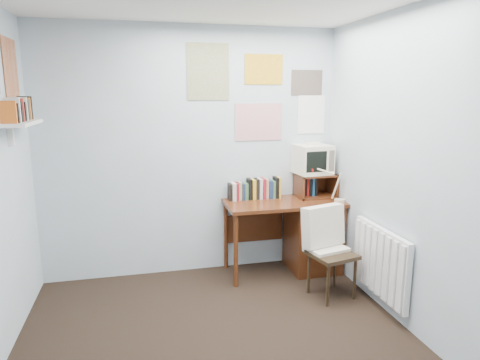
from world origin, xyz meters
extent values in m
cube|color=#A3B2BA|center=(0.00, 1.75, 1.25)|extent=(3.00, 0.02, 2.50)
cube|color=#A3B2BA|center=(1.50, 0.00, 1.25)|extent=(0.02, 3.50, 2.50)
cube|color=#552813|center=(0.90, 1.48, 0.74)|extent=(1.20, 0.55, 0.03)
cube|color=#552813|center=(1.23, 1.48, 0.36)|extent=(0.50, 0.50, 0.72)
cylinder|color=#552813|center=(0.34, 1.24, 0.36)|extent=(0.04, 0.04, 0.72)
cylinder|color=#552813|center=(0.34, 1.71, 0.36)|extent=(0.04, 0.04, 0.72)
cube|color=#552813|center=(0.65, 1.73, 0.42)|extent=(0.64, 0.02, 0.30)
cube|color=black|center=(1.15, 0.84, 0.40)|extent=(0.49, 0.48, 0.80)
cube|color=#AA0C0B|center=(1.44, 1.32, 0.95)|extent=(0.30, 0.27, 0.38)
cube|color=#552813|center=(1.29, 1.59, 0.89)|extent=(0.40, 0.30, 0.25)
cube|color=beige|center=(1.26, 1.61, 1.18)|extent=(0.38, 0.35, 0.33)
cube|color=#552813|center=(0.66, 1.66, 0.87)|extent=(0.60, 0.14, 0.22)
cube|color=white|center=(1.46, 0.55, 0.42)|extent=(0.09, 0.80, 0.60)
cube|color=white|center=(-1.40, 1.10, 1.62)|extent=(0.20, 0.62, 0.24)
cube|color=white|center=(0.70, 1.74, 1.85)|extent=(1.20, 0.01, 0.90)
cube|color=white|center=(-1.49, 1.10, 2.00)|extent=(0.01, 0.70, 0.60)
camera|label=1|loc=(-0.53, -2.53, 1.86)|focal=32.00mm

